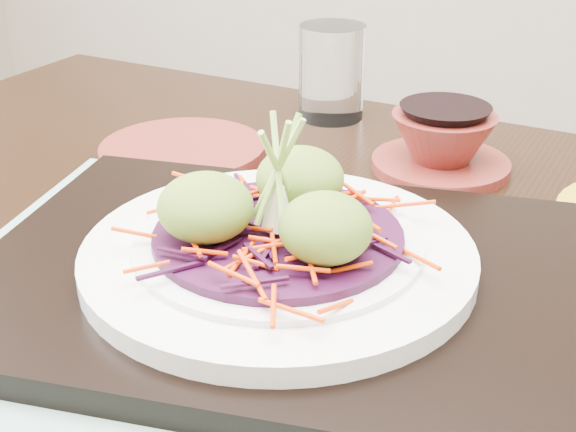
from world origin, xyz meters
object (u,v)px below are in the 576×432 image
(dining_table, at_px, (334,389))
(white_plate, at_px, (278,254))
(terracotta_side_plate, at_px, (183,150))
(terracotta_bowl_set, at_px, (442,145))
(water_glass, at_px, (332,72))
(serving_tray, at_px, (278,277))

(dining_table, xyz_separation_m, white_plate, (-0.04, -0.03, 0.14))
(dining_table, height_order, terracotta_side_plate, terracotta_side_plate)
(terracotta_bowl_set, bearing_deg, water_glass, 143.97)
(water_glass, relative_size, terracotta_bowl_set, 0.61)
(terracotta_side_plate, xyz_separation_m, water_glass, (0.11, 0.17, 0.05))
(serving_tray, xyz_separation_m, water_glass, (-0.09, 0.40, 0.04))
(dining_table, height_order, serving_tray, serving_tray)
(terracotta_side_plate, bearing_deg, dining_table, -38.71)
(dining_table, xyz_separation_m, terracotta_side_plate, (-0.23, 0.19, 0.11))
(dining_table, relative_size, terracotta_bowl_set, 7.56)
(terracotta_bowl_set, bearing_deg, dining_table, -96.77)
(terracotta_side_plate, xyz_separation_m, terracotta_bowl_set, (0.26, 0.06, 0.02))
(water_glass, distance_m, terracotta_bowl_set, 0.19)
(serving_tray, bearing_deg, dining_table, 36.18)
(serving_tray, relative_size, white_plate, 1.54)
(serving_tray, height_order, white_plate, white_plate)
(terracotta_side_plate, bearing_deg, white_plate, -48.20)
(water_glass, xyz_separation_m, terracotta_bowl_set, (0.16, -0.11, -0.03))
(serving_tray, xyz_separation_m, terracotta_bowl_set, (0.07, 0.28, 0.01))
(white_plate, bearing_deg, terracotta_bowl_set, 76.90)
(white_plate, bearing_deg, water_glass, 102.77)
(terracotta_side_plate, height_order, terracotta_bowl_set, terracotta_bowl_set)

